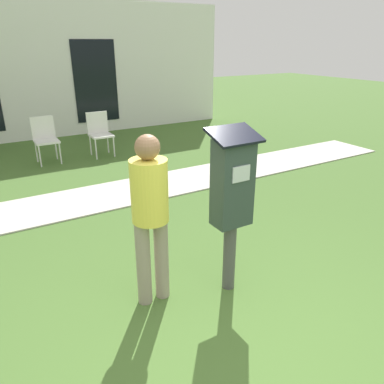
{
  "coord_description": "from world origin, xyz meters",
  "views": [
    {
      "loc": [
        -1.52,
        -1.69,
        2.27
      ],
      "look_at": [
        0.01,
        0.9,
        1.05
      ],
      "focal_mm": 35.0,
      "sensor_mm": 36.0,
      "label": 1
    }
  ],
  "objects": [
    {
      "name": "ground_plane",
      "position": [
        0.0,
        0.0,
        0.0
      ],
      "size": [
        40.0,
        40.0,
        0.0
      ],
      "primitive_type": "plane",
      "color": "#476B2D"
    },
    {
      "name": "sidewalk",
      "position": [
        0.0,
        3.64,
        0.01
      ],
      "size": [
        12.0,
        1.1,
        0.02
      ],
      "color": "beige",
      "rests_on": "ground"
    },
    {
      "name": "building_facade",
      "position": [
        0.0,
        8.16,
        1.6
      ],
      "size": [
        10.0,
        0.26,
        3.2
      ],
      "color": "white",
      "rests_on": "ground"
    },
    {
      "name": "parking_meter",
      "position": [
        0.37,
        0.79,
        1.02
      ],
      "size": [
        0.44,
        0.31,
        1.59
      ],
      "color": "#4C4C4C",
      "rests_on": "ground"
    },
    {
      "name": "person_standing",
      "position": [
        -0.34,
        1.0,
        0.93
      ],
      "size": [
        0.32,
        0.32,
        1.58
      ],
      "rotation": [
        0.0,
        0.0,
        -0.01
      ],
      "color": "gray",
      "rests_on": "ground"
    },
    {
      "name": "outdoor_chair_left",
      "position": [
        -0.32,
        6.0,
        0.53
      ],
      "size": [
        0.44,
        0.44,
        0.9
      ],
      "rotation": [
        0.0,
        0.0,
        0.31
      ],
      "color": "white",
      "rests_on": "ground"
    },
    {
      "name": "outdoor_chair_middle",
      "position": [
        0.75,
        5.93,
        0.53
      ],
      "size": [
        0.44,
        0.44,
        0.9
      ],
      "rotation": [
        0.0,
        0.0,
        -0.09
      ],
      "color": "white",
      "rests_on": "ground"
    }
  ]
}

